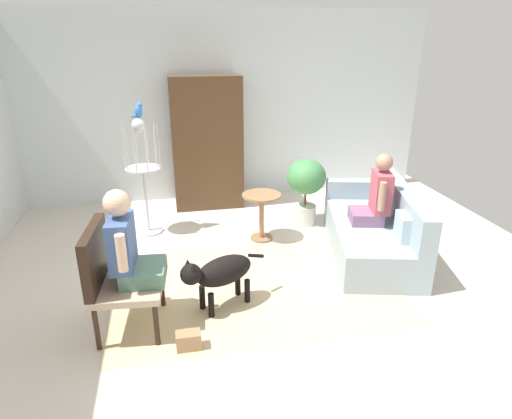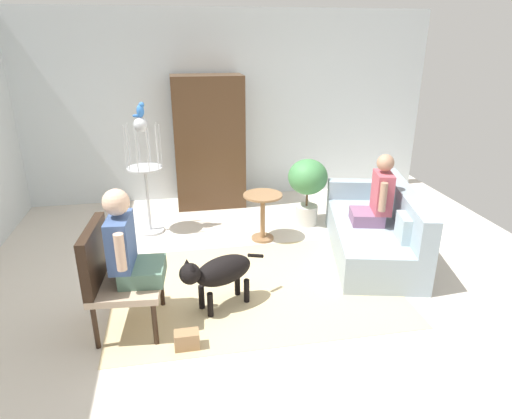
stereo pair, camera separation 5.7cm
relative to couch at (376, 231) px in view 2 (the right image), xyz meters
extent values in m
plane|color=beige|center=(-1.52, -0.46, -0.29)|extent=(7.09, 7.09, 0.00)
cube|color=silver|center=(-1.52, 2.45, 1.12)|extent=(6.51, 0.12, 2.82)
cube|color=#C6B284|center=(-1.54, -0.51, -0.28)|extent=(2.87, 1.95, 0.01)
cube|color=#8EA0AD|center=(-0.06, -0.02, -0.08)|extent=(1.28, 2.01, 0.41)
cube|color=#8EA0AD|center=(0.27, -0.10, 0.32)|extent=(0.61, 1.85, 0.39)
cube|color=#8EA0AD|center=(0.13, 0.80, 0.25)|extent=(0.89, 0.38, 0.24)
cube|color=#9EB2B7|center=(0.04, -0.52, 0.26)|extent=(0.17, 0.33, 0.28)
cylinder|color=black|center=(-2.48, -0.66, -0.08)|extent=(0.04, 0.04, 0.41)
cylinder|color=black|center=(-2.53, -1.24, -0.08)|extent=(0.04, 0.04, 0.41)
cylinder|color=black|center=(-2.96, -0.62, -0.08)|extent=(0.04, 0.04, 0.41)
cylinder|color=black|center=(-3.01, -1.20, -0.08)|extent=(0.04, 0.04, 0.41)
cube|color=tan|center=(-2.75, -0.93, 0.15)|extent=(0.63, 0.73, 0.06)
cube|color=black|center=(-3.00, -0.91, 0.43)|extent=(0.14, 0.69, 0.51)
cube|color=slate|center=(-0.14, 0.00, 0.19)|extent=(0.43, 0.44, 0.14)
cube|color=#B24C59|center=(0.01, -0.03, 0.50)|extent=(0.26, 0.40, 0.46)
sphere|color=#A57A60|center=(0.01, -0.03, 0.84)|extent=(0.19, 0.19, 0.19)
cylinder|color=#A57A60|center=(-0.08, -0.24, 0.52)|extent=(0.08, 0.08, 0.32)
cylinder|color=#A57A60|center=(0.02, 0.19, 0.52)|extent=(0.08, 0.08, 0.32)
cube|color=#517461|center=(-2.61, -0.94, 0.25)|extent=(0.40, 0.43, 0.14)
cube|color=#3F598C|center=(-2.77, -0.93, 0.54)|extent=(0.21, 0.41, 0.45)
sphere|color=#DDB293|center=(-2.77, -0.93, 0.90)|extent=(0.22, 0.22, 0.22)
cylinder|color=#DDB293|center=(-2.71, -0.69, 0.56)|extent=(0.08, 0.08, 0.31)
cylinder|color=#DDB293|center=(-2.75, -1.17, 0.56)|extent=(0.08, 0.08, 0.31)
cylinder|color=olive|center=(-1.24, 0.63, 0.31)|extent=(0.49, 0.49, 0.02)
cylinder|color=olive|center=(-1.24, 0.63, 0.01)|extent=(0.06, 0.06, 0.58)
cylinder|color=olive|center=(-1.24, 0.63, -0.27)|extent=(0.28, 0.28, 0.03)
ellipsoid|color=black|center=(-1.89, -0.77, 0.09)|extent=(0.64, 0.50, 0.27)
sphere|color=black|center=(-2.21, -0.92, 0.17)|extent=(0.19, 0.19, 0.19)
cone|color=black|center=(-2.19, -0.96, 0.27)|extent=(0.06, 0.06, 0.06)
cone|color=black|center=(-2.23, -0.88, 0.27)|extent=(0.06, 0.06, 0.06)
cylinder|color=black|center=(-1.56, -0.61, 0.13)|extent=(0.18, 0.11, 0.10)
cylinder|color=black|center=(-2.04, -0.93, -0.16)|extent=(0.06, 0.06, 0.25)
cylinder|color=black|center=(-2.11, -0.78, -0.16)|extent=(0.06, 0.06, 0.25)
cylinder|color=black|center=(-1.68, -0.75, -0.16)|extent=(0.06, 0.06, 0.25)
cylinder|color=black|center=(-1.75, -0.61, -0.16)|extent=(0.06, 0.06, 0.25)
cylinder|color=silver|center=(-2.66, 1.14, -0.27)|extent=(0.36, 0.36, 0.03)
cylinder|color=silver|center=(-2.66, 1.14, 0.15)|extent=(0.04, 0.04, 0.87)
cylinder|color=silver|center=(-2.66, 1.14, 0.59)|extent=(0.45, 0.45, 0.02)
cylinder|color=silver|center=(-2.45, 1.14, 0.87)|extent=(0.01, 0.01, 0.54)
cylinder|color=silver|center=(-2.49, 1.27, 0.87)|extent=(0.01, 0.01, 0.54)
cylinder|color=silver|center=(-2.59, 1.35, 0.87)|extent=(0.01, 0.01, 0.54)
cylinder|color=silver|center=(-2.73, 1.35, 0.87)|extent=(0.01, 0.01, 0.54)
cylinder|color=silver|center=(-2.83, 1.27, 0.87)|extent=(0.01, 0.01, 0.54)
cylinder|color=silver|center=(-2.87, 1.14, 0.87)|extent=(0.01, 0.01, 0.54)
cylinder|color=silver|center=(-2.83, 1.02, 0.87)|extent=(0.01, 0.01, 0.54)
cylinder|color=silver|center=(-2.73, 0.94, 0.87)|extent=(0.01, 0.01, 0.54)
cylinder|color=silver|center=(-2.59, 0.94, 0.87)|extent=(0.01, 0.01, 0.54)
cylinder|color=silver|center=(-2.49, 1.02, 0.87)|extent=(0.01, 0.01, 0.54)
sphere|color=silver|center=(-2.66, 1.14, 1.13)|extent=(0.18, 0.18, 0.18)
ellipsoid|color=blue|center=(-2.65, 1.14, 1.30)|extent=(0.09, 0.10, 0.16)
sphere|color=blue|center=(-2.63, 1.14, 1.37)|extent=(0.07, 0.07, 0.07)
cone|color=#D8BF4C|center=(-2.59, 1.14, 1.37)|extent=(0.03, 0.02, 0.02)
ellipsoid|color=blue|center=(-2.69, 1.14, 1.25)|extent=(0.12, 0.03, 0.04)
cylinder|color=beige|center=(-0.55, 1.01, -0.15)|extent=(0.31, 0.31, 0.27)
cylinder|color=brown|center=(-0.55, 1.01, 0.08)|extent=(0.03, 0.03, 0.20)
ellipsoid|color=#428348|center=(-0.55, 1.01, 0.39)|extent=(0.53, 0.53, 0.48)
cube|color=#4C331E|center=(-1.77, 2.04, 0.68)|extent=(1.01, 0.56, 1.93)
cube|color=#99724C|center=(-2.28, -1.34, -0.21)|extent=(0.21, 0.12, 0.16)
camera|label=1|loc=(-2.32, -4.40, 2.14)|focal=31.03mm
camera|label=2|loc=(-2.27, -4.42, 2.14)|focal=31.03mm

